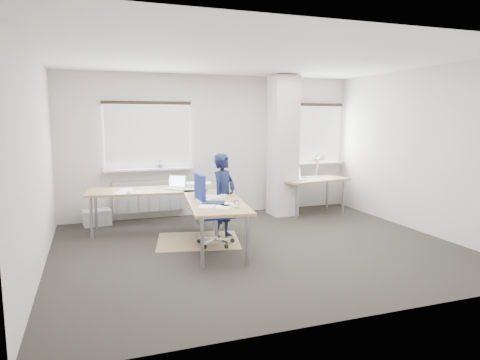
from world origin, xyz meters
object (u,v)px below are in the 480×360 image
object	(u,v)px
desk_side	(313,181)
task_chair	(213,225)
person	(224,196)
desk_main	(181,197)

from	to	relation	value
desk_side	task_chair	world-z (taller)	desk_side
person	desk_main	bearing A→B (deg)	122.80
desk_side	task_chair	xyz separation A→B (m)	(-2.53, -1.46, -0.38)
desk_side	person	bearing A→B (deg)	-163.30
desk_main	task_chair	world-z (taller)	task_chair
desk_main	task_chair	bearing A→B (deg)	-47.49
desk_main	desk_side	xyz separation A→B (m)	(2.91, 0.92, -0.01)
desk_main	desk_side	bearing A→B (deg)	25.04
desk_side	task_chair	bearing A→B (deg)	-160.07
desk_main	person	xyz separation A→B (m)	(0.65, -0.21, 0.00)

